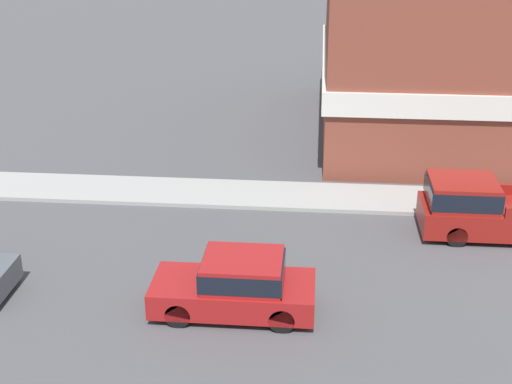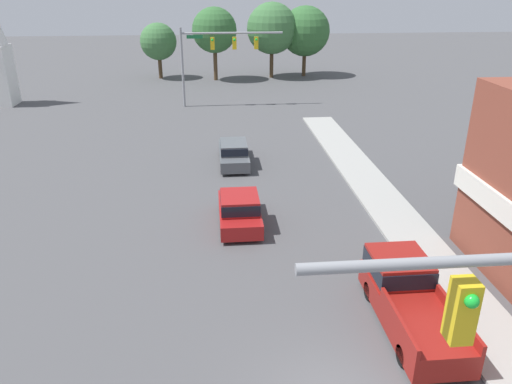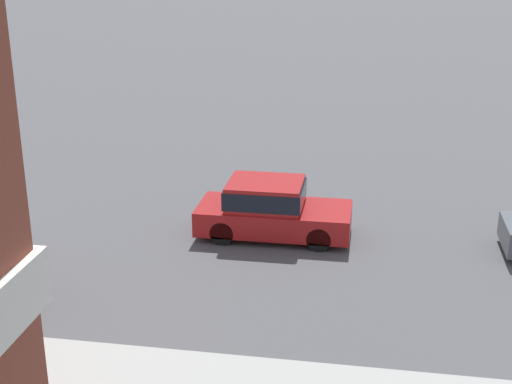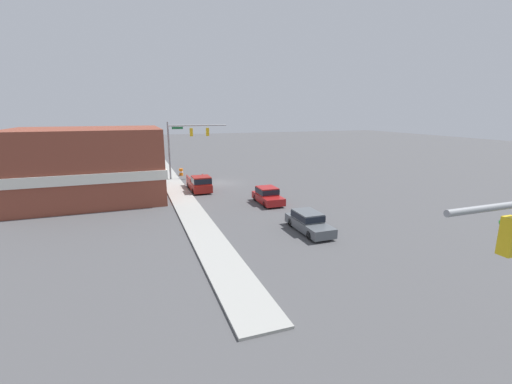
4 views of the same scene
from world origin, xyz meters
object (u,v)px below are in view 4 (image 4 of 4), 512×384
(car_lead, at_px, (268,195))
(construction_barrel, at_px, (181,172))
(pickup_truck_parked, at_px, (200,183))
(car_second_ahead, at_px, (309,221))

(car_lead, relative_size, construction_barrel, 4.34)
(car_lead, bearing_deg, pickup_truck_parked, -55.30)
(car_second_ahead, distance_m, construction_barrel, 27.20)
(car_second_ahead, bearing_deg, construction_barrel, -77.96)
(car_second_ahead, distance_m, pickup_truck_parked, 16.85)
(car_lead, xyz_separation_m, construction_barrel, (5.82, -18.06, -0.32))
(car_lead, bearing_deg, car_second_ahead, 89.00)
(car_lead, bearing_deg, construction_barrel, -72.13)
(pickup_truck_parked, bearing_deg, construction_barrel, -86.72)
(pickup_truck_parked, distance_m, construction_barrel, 10.55)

